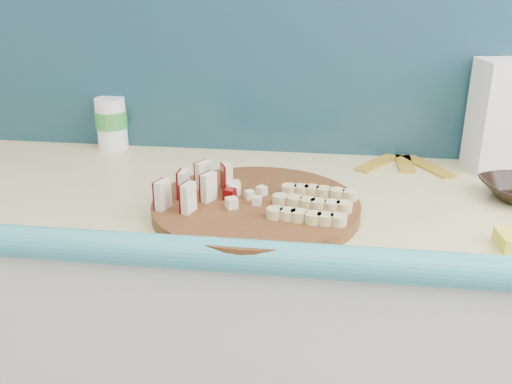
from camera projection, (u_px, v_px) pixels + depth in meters
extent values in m
cube|color=silver|center=(304.00, 369.00, 1.41)|extent=(2.20, 0.60, 0.88)
cube|color=#E5D786|center=(310.00, 199.00, 1.23)|extent=(2.20, 0.60, 0.03)
cube|color=teal|center=(302.00, 268.00, 0.96)|extent=(2.20, 0.06, 0.03)
cube|color=teal|center=(320.00, 55.00, 1.40)|extent=(2.20, 0.02, 0.50)
cylinder|color=#451F0E|center=(256.00, 207.00, 1.13)|extent=(0.47, 0.47, 0.03)
cube|color=beige|center=(163.00, 195.00, 1.08)|extent=(0.02, 0.04, 0.06)
cube|color=#4E0506|center=(159.00, 194.00, 1.08)|extent=(0.01, 0.04, 0.06)
cube|color=beige|center=(184.00, 184.00, 1.13)|extent=(0.02, 0.04, 0.06)
cube|color=#4E0506|center=(180.00, 184.00, 1.13)|extent=(0.01, 0.04, 0.06)
cube|color=beige|center=(204.00, 175.00, 1.18)|extent=(0.02, 0.04, 0.06)
cube|color=#4E0506|center=(199.00, 174.00, 1.18)|extent=(0.01, 0.04, 0.06)
cube|color=beige|center=(189.00, 198.00, 1.06)|extent=(0.02, 0.04, 0.06)
cube|color=#4E0506|center=(184.00, 197.00, 1.07)|extent=(0.01, 0.04, 0.06)
cube|color=beige|center=(209.00, 187.00, 1.11)|extent=(0.02, 0.04, 0.06)
cube|color=#4E0506|center=(205.00, 187.00, 1.12)|extent=(0.01, 0.04, 0.06)
cube|color=beige|center=(227.00, 177.00, 1.16)|extent=(0.02, 0.04, 0.06)
cube|color=#4E0506|center=(223.00, 177.00, 1.17)|extent=(0.01, 0.04, 0.06)
cube|color=beige|center=(248.00, 196.00, 1.12)|extent=(0.02, 0.02, 0.02)
cube|color=beige|center=(251.00, 194.00, 1.13)|extent=(0.02, 0.02, 0.02)
cube|color=#4E0506|center=(248.00, 191.00, 1.14)|extent=(0.02, 0.02, 0.02)
cube|color=beige|center=(242.00, 193.00, 1.13)|extent=(0.02, 0.02, 0.02)
cube|color=beige|center=(235.00, 194.00, 1.13)|extent=(0.02, 0.02, 0.02)
cube|color=beige|center=(232.00, 198.00, 1.11)|extent=(0.02, 0.02, 0.02)
cube|color=beige|center=(242.00, 198.00, 1.11)|extent=(0.02, 0.02, 0.02)
cube|color=beige|center=(249.00, 199.00, 1.11)|extent=(0.02, 0.02, 0.02)
cylinder|color=#CBB87C|center=(273.00, 212.00, 1.05)|extent=(0.03, 0.03, 0.02)
cylinder|color=#CBB87C|center=(286.00, 214.00, 1.04)|extent=(0.03, 0.03, 0.02)
cylinder|color=#CBB87C|center=(299.00, 215.00, 1.04)|extent=(0.03, 0.03, 0.02)
cylinder|color=#CBB87C|center=(313.00, 217.00, 1.03)|extent=(0.03, 0.03, 0.02)
cylinder|color=#CBB87C|center=(326.00, 219.00, 1.02)|extent=(0.03, 0.03, 0.02)
cylinder|color=#CBB87C|center=(340.00, 220.00, 1.02)|extent=(0.03, 0.03, 0.02)
cylinder|color=#CBB87C|center=(281.00, 200.00, 1.10)|extent=(0.03, 0.03, 0.02)
cylinder|color=#CBB87C|center=(294.00, 201.00, 1.10)|extent=(0.03, 0.03, 0.02)
cylinder|color=#CBB87C|center=(306.00, 203.00, 1.09)|extent=(0.03, 0.03, 0.02)
cylinder|color=#CBB87C|center=(319.00, 204.00, 1.08)|extent=(0.03, 0.03, 0.02)
cylinder|color=#CBB87C|center=(332.00, 206.00, 1.08)|extent=(0.03, 0.03, 0.02)
cylinder|color=#CBB87C|center=(345.00, 207.00, 1.07)|extent=(0.03, 0.03, 0.02)
cylinder|color=#CBB87C|center=(289.00, 189.00, 1.16)|extent=(0.03, 0.03, 0.02)
cylinder|color=#CBB87C|center=(300.00, 190.00, 1.15)|extent=(0.03, 0.03, 0.02)
cylinder|color=#CBB87C|center=(312.00, 191.00, 1.15)|extent=(0.03, 0.03, 0.02)
cylinder|color=#CBB87C|center=(324.00, 192.00, 1.14)|extent=(0.03, 0.03, 0.02)
cylinder|color=#CBB87C|center=(337.00, 194.00, 1.13)|extent=(0.03, 0.03, 0.02)
cylinder|color=#CBB87C|center=(349.00, 195.00, 1.13)|extent=(0.03, 0.03, 0.02)
cube|color=silver|center=(507.00, 116.00, 1.33)|extent=(0.17, 0.14, 0.26)
cylinder|color=white|center=(112.00, 123.00, 1.50)|extent=(0.08, 0.08, 0.13)
cylinder|color=green|center=(111.00, 119.00, 1.50)|extent=(0.08, 0.08, 0.04)
cube|color=gold|center=(379.00, 163.00, 1.40)|extent=(0.13, 0.16, 0.01)
cube|color=gold|center=(404.00, 161.00, 1.42)|extent=(0.04, 0.17, 0.01)
cube|color=gold|center=(427.00, 166.00, 1.38)|extent=(0.12, 0.16, 0.01)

